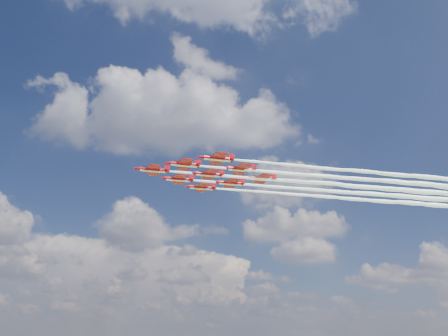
% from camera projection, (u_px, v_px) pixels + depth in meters
% --- Properties ---
extents(jet_lead, '(99.80, 28.66, 2.84)m').
position_uv_depth(jet_lead, '(295.00, 181.00, 146.52)').
color(jet_lead, '#BA0A17').
extents(jet_row2_port, '(99.80, 28.66, 2.84)m').
position_uv_depth(jet_row2_port, '(328.00, 176.00, 142.28)').
color(jet_row2_port, '#BA0A17').
extents(jet_row2_starb, '(99.80, 28.66, 2.84)m').
position_uv_depth(jet_row2_starb, '(311.00, 189.00, 154.46)').
color(jet_row2_starb, '#BA0A17').
extents(jet_row3_port, '(99.80, 28.66, 2.84)m').
position_uv_depth(jet_row3_port, '(363.00, 171.00, 138.03)').
color(jet_row3_port, '#BA0A17').
extents(jet_row3_centre, '(99.80, 28.66, 2.84)m').
position_uv_depth(jet_row3_centre, '(343.00, 185.00, 150.21)').
color(jet_row3_centre, '#BA0A17').
extents(jet_row3_starb, '(99.80, 28.66, 2.84)m').
position_uv_depth(jet_row3_starb, '(326.00, 197.00, 162.39)').
color(jet_row3_starb, '#BA0A17').
extents(jet_row4_port, '(99.80, 28.66, 2.84)m').
position_uv_depth(jet_row4_port, '(377.00, 181.00, 145.97)').
color(jet_row4_port, '#BA0A17').
extents(jet_row4_starb, '(99.80, 28.66, 2.84)m').
position_uv_depth(jet_row4_starb, '(357.00, 193.00, 158.15)').
color(jet_row4_starb, '#BA0A17').
extents(jet_tail, '(99.80, 28.66, 2.84)m').
position_uv_depth(jet_tail, '(390.00, 189.00, 153.90)').
color(jet_tail, '#BA0A17').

